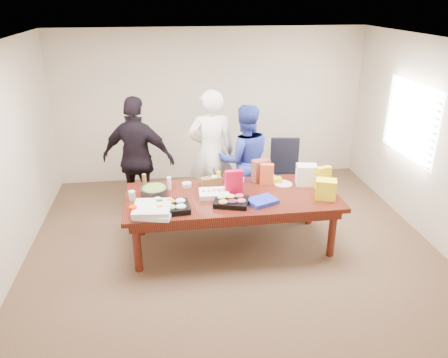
{
  "coord_description": "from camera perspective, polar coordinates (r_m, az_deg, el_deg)",
  "views": [
    {
      "loc": [
        -0.83,
        -5.16,
        3.21
      ],
      "look_at": [
        -0.09,
        0.1,
        0.95
      ],
      "focal_mm": 35.05,
      "sensor_mm": 36.0,
      "label": 1
    }
  ],
  "objects": [
    {
      "name": "plate_b",
      "position": [
        6.36,
        5.86,
        0.24
      ],
      "size": [
        0.24,
        0.24,
        0.01
      ],
      "primitive_type": "cylinder",
      "rotation": [
        0.0,
        0.0,
        0.09
      ],
      "color": "silver",
      "rests_on": "conference_table"
    },
    {
      "name": "clear_cup_b",
      "position": [
        5.75,
        -11.9,
        -2.13
      ],
      "size": [
        0.11,
        0.11,
        0.12
      ],
      "primitive_type": "cylinder",
      "rotation": [
        0.0,
        0.0,
        -0.27
      ],
      "color": "silver",
      "rests_on": "conference_table"
    },
    {
      "name": "salad_bowl",
      "position": [
        5.81,
        -9.09,
        -1.66
      ],
      "size": [
        0.38,
        0.38,
        0.12
      ],
      "primitive_type": "cylinder",
      "rotation": [
        0.0,
        0.0,
        -0.03
      ],
      "color": "#282421",
      "rests_on": "conference_table"
    },
    {
      "name": "wall_right",
      "position": [
        6.55,
        25.68,
        4.25
      ],
      "size": [
        0.04,
        5.0,
        2.7
      ],
      "primitive_type": "cube",
      "color": "beige",
      "rests_on": "floor"
    },
    {
      "name": "red_cup",
      "position": [
        5.34,
        -11.75,
        -4.12
      ],
      "size": [
        0.11,
        0.11,
        0.13
      ],
      "primitive_type": "cylinder",
      "rotation": [
        0.0,
        0.0,
        0.17
      ],
      "color": "red",
      "rests_on": "conference_table"
    },
    {
      "name": "pizza_box_lower",
      "position": [
        5.37,
        -9.05,
        -4.2
      ],
      "size": [
        0.53,
        0.53,
        0.05
      ],
      "primitive_type": "cube",
      "rotation": [
        0.0,
        0.0,
        -0.24
      ],
      "color": "white",
      "rests_on": "conference_table"
    },
    {
      "name": "grocery_bag_white",
      "position": [
        6.15,
        10.67,
        0.52
      ],
      "size": [
        0.3,
        0.23,
        0.29
      ],
      "primitive_type": "cube",
      "rotation": [
        0.0,
        0.0,
        -0.15
      ],
      "color": "white",
      "rests_on": "conference_table"
    },
    {
      "name": "kraft_bag",
      "position": [
        6.19,
        4.82,
        1.13
      ],
      "size": [
        0.27,
        0.2,
        0.31
      ],
      "primitive_type": "cube",
      "rotation": [
        0.0,
        0.0,
        0.31
      ],
      "color": "brown",
      "rests_on": "conference_table"
    },
    {
      "name": "conference_table",
      "position": [
        5.95,
        1.04,
        -5.4
      ],
      "size": [
        2.8,
        1.2,
        0.75
      ],
      "primitive_type": "cube",
      "color": "#4C1C0F",
      "rests_on": "floor"
    },
    {
      "name": "person_center",
      "position": [
        6.69,
        -1.66,
        3.49
      ],
      "size": [
        0.72,
        0.49,
        1.94
      ],
      "primitive_type": "imported",
      "rotation": [
        0.0,
        0.0,
        3.11
      ],
      "color": "white",
      "rests_on": "floor"
    },
    {
      "name": "ceiling",
      "position": [
        5.25,
        1.23,
        17.59
      ],
      "size": [
        5.5,
        5.0,
        0.02
      ],
      "primitive_type": "cube",
      "color": "white",
      "rests_on": "wall_back"
    },
    {
      "name": "wall_front",
      "position": [
        3.35,
        7.9,
        -10.92
      ],
      "size": [
        5.5,
        0.04,
        2.7
      ],
      "primitive_type": "cube",
      "color": "beige",
      "rests_on": "floor"
    },
    {
      "name": "clear_cup_a",
      "position": [
        5.53,
        -8.62,
        -2.99
      ],
      "size": [
        0.09,
        0.09,
        0.11
      ],
      "primitive_type": "cylinder",
      "rotation": [
        0.0,
        0.0,
        0.07
      ],
      "color": "silver",
      "rests_on": "conference_table"
    },
    {
      "name": "banana_bunch",
      "position": [
        6.18,
        6.5,
        -0.17
      ],
      "size": [
        0.23,
        0.14,
        0.07
      ],
      "primitive_type": "cube",
      "rotation": [
        0.0,
        0.0,
        -0.08
      ],
      "color": "gold",
      "rests_on": "conference_table"
    },
    {
      "name": "grocery_bag_yellow",
      "position": [
        5.79,
        13.13,
        -1.31
      ],
      "size": [
        0.31,
        0.26,
        0.26
      ],
      "primitive_type": "cube",
      "rotation": [
        0.0,
        0.0,
        -0.35
      ],
      "color": "#FFF51F",
      "rests_on": "conference_table"
    },
    {
      "name": "window_blinds",
      "position": [
        6.96,
        22.83,
        7.04
      ],
      "size": [
        0.04,
        1.36,
        1.0
      ],
      "primitive_type": "cube",
      "color": "beige",
      "rests_on": "wall_right"
    },
    {
      "name": "pizza_box_upper",
      "position": [
        5.35,
        -9.37,
        -3.71
      ],
      "size": [
        0.49,
        0.49,
        0.05
      ],
      "primitive_type": "cube",
      "rotation": [
        0.0,
        0.0,
        -0.11
      ],
      "color": "silver",
      "rests_on": "pizza_box_lower"
    },
    {
      "name": "fruit_tray",
      "position": [
        5.53,
        0.96,
        -3.02
      ],
      "size": [
        0.5,
        0.43,
        0.06
      ],
      "primitive_type": "cube",
      "rotation": [
        0.0,
        0.0,
        -0.29
      ],
      "color": "black",
      "rests_on": "conference_table"
    },
    {
      "name": "floor",
      "position": [
        6.14,
        1.02,
        -8.56
      ],
      "size": [
        5.5,
        5.0,
        0.02
      ],
      "primitive_type": "cube",
      "color": "#47301E",
      "rests_on": "ground"
    },
    {
      "name": "sheet_cake",
      "position": [
        5.75,
        -1.32,
        -1.91
      ],
      "size": [
        0.4,
        0.3,
        0.07
      ],
      "primitive_type": "cube",
      "rotation": [
        0.0,
        0.0,
        -0.04
      ],
      "color": "white",
      "rests_on": "conference_table"
    },
    {
      "name": "mayo_jar",
      "position": [
        6.06,
        -1.27,
        -0.2
      ],
      "size": [
        0.09,
        0.09,
        0.13
      ],
      "primitive_type": "cylinder",
      "rotation": [
        0.0,
        0.0,
        0.1
      ],
      "color": "silver",
      "rests_on": "conference_table"
    },
    {
      "name": "office_chair",
      "position": [
        6.96,
        8.21,
        0.2
      ],
      "size": [
        0.62,
        0.62,
        1.07
      ],
      "primitive_type": "cube",
      "rotation": [
        0.0,
        0.0,
        -0.16
      ],
      "color": "black",
      "rests_on": "floor"
    },
    {
      "name": "person_left",
      "position": [
        6.61,
        -11.14,
        2.54
      ],
      "size": [
        1.19,
        0.79,
        1.88
      ],
      "primitive_type": "imported",
      "rotation": [
        0.0,
        0.0,
        2.81
      ],
      "color": "black",
      "rests_on": "floor"
    },
    {
      "name": "dressing_bottle",
      "position": [
        6.11,
        -10.35,
        -0.17
      ],
      "size": [
        0.07,
        0.07,
        0.18
      ],
      "primitive_type": "cylinder",
      "rotation": [
        0.0,
        0.0,
        -0.28
      ],
      "color": "brown",
      "rests_on": "conference_table"
    },
    {
      "name": "chip_bag_orange",
      "position": [
        6.1,
        5.59,
        0.65
      ],
      "size": [
        0.2,
        0.12,
        0.29
      ],
      "primitive_type": "cube",
      "rotation": [
        0.0,
        0.0,
        -0.19
      ],
      "color": "#E75D2D",
      "rests_on": "conference_table"
    },
    {
      "name": "dip_bowl_b",
      "position": [
        6.05,
        -4.89,
        -0.74
      ],
      "size": [
        0.15,
        0.15,
        0.05
      ],
      "primitive_type": "cylinder",
      "rotation": [
        0.0,
        0.0,
        -0.16
      ],
      "color": "beige",
      "rests_on": "conference_table"
    },
    {
      "name": "person_right",
      "position": [
        6.69,
        2.71,
        2.47
      ],
      "size": [
        0.85,
        0.67,
        1.72
      ],
      "primitive_type": "imported",
      "rotation": [
        0.0,
        0.0,
        3.17
      ],
      "color": "#293AA1",
      "rests_on": "floor"
    },
    {
      "name": "bread_loaf",
      "position": [
        6.07,
        -1.7,
        -0.28
      ],
      "size": [
        0.3,
        0.18,
        0.11
      ],
      "primitive_type": "cube",
      "rotation": [
        0.0,
        0.0,
        0.19
      ],
      "color": "brown",
      "rests_on": "conference_table"
    },
    {
      "name": "mustard_bottle",
      "position": [
        6.13,
        -0.71,
        0.26
      ],
      "size": [
        0.07,
        0.07,
        0.17
      ],
      "primitive_type": "cylinder",
      "rotation": [
        0.0,
        0.0,
        -0.19
      ],
      "color": "#FAE707",
      "rests_on": "conference_table"
    },
    {
      "name": "chip_bag_blue",
      "position": [
        5.58,
        5.02,
        -2.88
      ],
      "size": [
        0.43,
        0.38,
        0.05
      ],
      "primitive_type": "cube",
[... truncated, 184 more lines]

